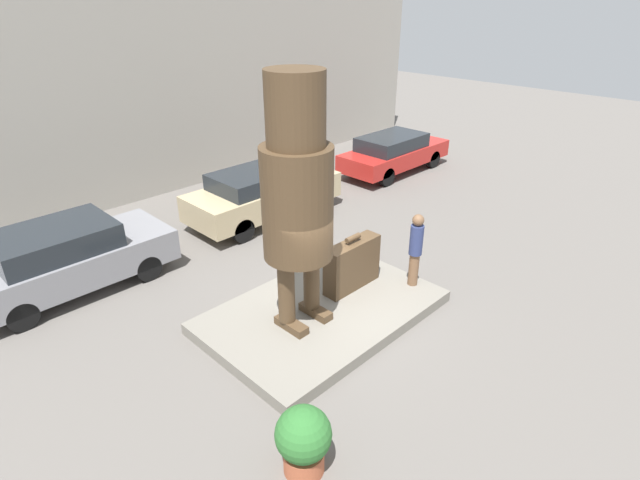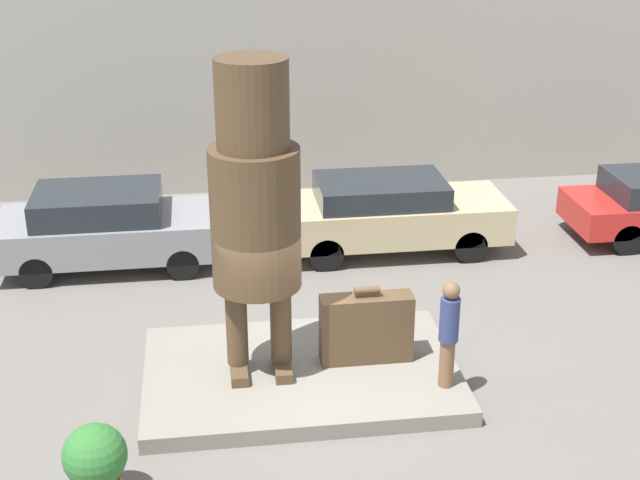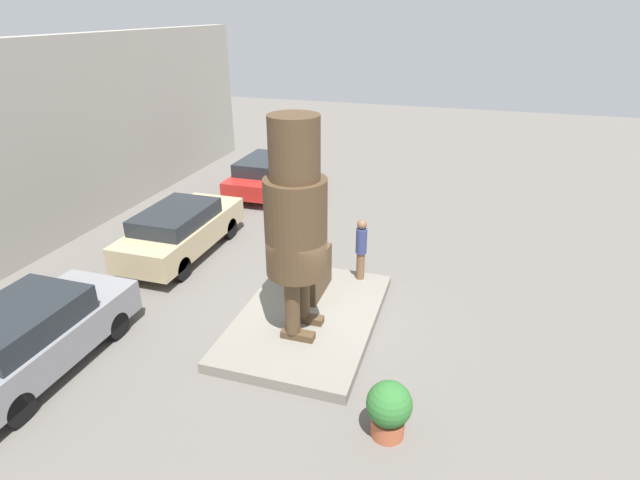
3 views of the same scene
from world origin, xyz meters
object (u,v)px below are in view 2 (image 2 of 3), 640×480
(tourist, at_px, (449,330))
(parked_car_tan, at_px, (389,212))
(parked_car_grey, at_px, (108,226))
(statue_figure, at_px, (255,198))
(planter_pot, at_px, (96,462))
(giant_suitcase, at_px, (366,328))

(tourist, relative_size, parked_car_tan, 0.36)
(parked_car_grey, bearing_deg, statue_figure, -61.49)
(tourist, xyz_separation_m, parked_car_tan, (0.30, 5.59, -0.35))
(parked_car_grey, height_order, parked_car_tan, parked_car_grey)
(statue_figure, xyz_separation_m, parked_car_tan, (3.00, 4.79, -2.23))
(planter_pot, bearing_deg, tourist, 18.49)
(planter_pot, bearing_deg, statue_figure, 47.85)
(tourist, relative_size, parked_car_grey, 0.39)
(tourist, distance_m, parked_car_grey, 7.73)
(parked_car_tan, bearing_deg, parked_car_grey, 179.83)
(giant_suitcase, distance_m, tourist, 1.43)
(parked_car_grey, bearing_deg, tourist, -46.57)
(parked_car_grey, xyz_separation_m, parked_car_tan, (5.61, -0.02, 0.00))
(parked_car_grey, distance_m, planter_pot, 7.27)
(statue_figure, bearing_deg, parked_car_tan, 57.89)
(parked_car_grey, xyz_separation_m, planter_pot, (0.39, -7.25, -0.23))
(statue_figure, distance_m, tourist, 3.39)
(statue_figure, height_order, tourist, statue_figure)
(parked_car_grey, relative_size, planter_pot, 4.02)
(planter_pot, bearing_deg, giant_suitcase, 33.30)
(tourist, distance_m, planter_pot, 5.22)
(statue_figure, relative_size, parked_car_grey, 1.09)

